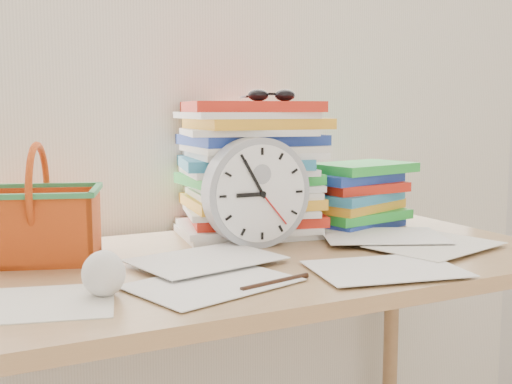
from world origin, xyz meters
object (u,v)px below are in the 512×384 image
desk (237,293)px  clock (256,192)px  basket (39,203)px  book_stack (357,195)px  paper_stack (250,168)px

desk → clock: (0.09, 0.08, 0.20)m
clock → basket: 0.46m
book_stack → basket: (-0.80, -0.02, 0.03)m
basket → desk: bearing=-6.0°
paper_stack → basket: size_ratio=1.43×
book_stack → basket: basket is taller
clock → paper_stack: bearing=69.7°
paper_stack → clock: (-0.05, -0.15, -0.04)m
clock → basket: bearing=169.8°
paper_stack → clock: size_ratio=1.38×
paper_stack → basket: paper_stack is taller
desk → book_stack: size_ratio=4.97×
clock → basket: (-0.46, 0.08, -0.01)m
desk → paper_stack: (0.14, 0.23, 0.24)m
paper_stack → clock: bearing=-110.3°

